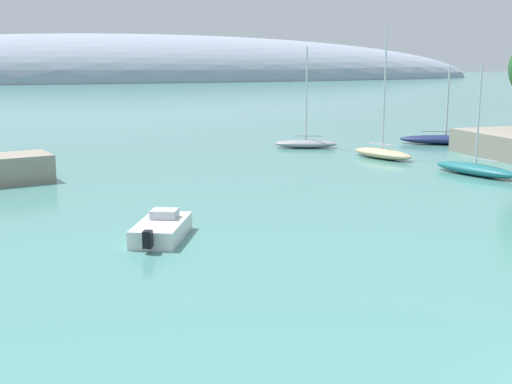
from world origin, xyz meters
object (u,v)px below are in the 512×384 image
sailboat_navy_near_shore (446,139)px  motorboat_white_foreground (162,229)px  sailboat_grey_mid_mooring (306,143)px  sailboat_teal_outer_mooring (475,169)px  sailboat_sand_end_of_line (382,152)px

sailboat_navy_near_shore → motorboat_white_foreground: sailboat_navy_near_shore is taller
sailboat_grey_mid_mooring → motorboat_white_foreground: 32.08m
sailboat_grey_mid_mooring → sailboat_teal_outer_mooring: bearing=129.8°
sailboat_grey_mid_mooring → sailboat_teal_outer_mooring: (5.71, -16.87, -0.02)m
sailboat_sand_end_of_line → motorboat_white_foreground: sailboat_sand_end_of_line is taller
sailboat_sand_end_of_line → motorboat_white_foreground: (-21.33, -18.71, -0.07)m
sailboat_navy_near_shore → motorboat_white_foreground: bearing=-113.7°
sailboat_grey_mid_mooring → sailboat_teal_outer_mooring: sailboat_grey_mid_mooring is taller
sailboat_teal_outer_mooring → sailboat_sand_end_of_line: sailboat_sand_end_of_line is taller
sailboat_navy_near_shore → sailboat_teal_outer_mooring: (-7.66, -15.11, -0.02)m
sailboat_teal_outer_mooring → motorboat_white_foreground: sailboat_teal_outer_mooring is taller
sailboat_teal_outer_mooring → sailboat_sand_end_of_line: (-2.31, 8.98, 0.07)m
sailboat_sand_end_of_line → motorboat_white_foreground: 28.38m
sailboat_teal_outer_mooring → motorboat_white_foreground: bearing=96.5°
sailboat_sand_end_of_line → sailboat_teal_outer_mooring: bearing=-4.7°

